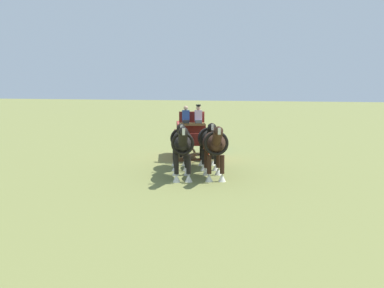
% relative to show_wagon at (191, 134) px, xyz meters
% --- Properties ---
extents(ground_plane, '(220.00, 220.00, 0.00)m').
position_rel_show_wagon_xyz_m(ground_plane, '(-0.15, -0.06, -1.27)').
color(ground_plane, olive).
extents(show_wagon, '(5.67, 3.10, 2.85)m').
position_rel_show_wagon_xyz_m(show_wagon, '(0.00, 0.00, 0.00)').
color(show_wagon, maroon).
rests_on(show_wagon, ground).
extents(draft_horse_rear_near, '(2.99, 1.74, 2.19)m').
position_rel_show_wagon_xyz_m(draft_horse_rear_near, '(3.01, 2.00, 0.06)').
color(draft_horse_rear_near, black).
rests_on(draft_horse_rear_near, ground).
extents(draft_horse_rear_off, '(2.97, 1.70, 2.17)m').
position_rel_show_wagon_xyz_m(draft_horse_rear_off, '(3.54, 0.81, 0.04)').
color(draft_horse_rear_off, black).
rests_on(draft_horse_rear_off, ground).
extents(draft_horse_lead_near, '(3.01, 1.73, 2.26)m').
position_rel_show_wagon_xyz_m(draft_horse_lead_near, '(5.41, 3.02, 0.12)').
color(draft_horse_lead_near, '#331E14').
rests_on(draft_horse_lead_near, ground).
extents(draft_horse_lead_off, '(3.05, 1.72, 2.25)m').
position_rel_show_wagon_xyz_m(draft_horse_lead_off, '(5.93, 1.83, 0.10)').
color(draft_horse_lead_off, black).
rests_on(draft_horse_lead_off, ground).
extents(sponsor_banner, '(3.17, 0.55, 1.10)m').
position_rel_show_wagon_xyz_m(sponsor_banner, '(-3.16, 0.49, -0.72)').
color(sponsor_banner, '#1959B2').
rests_on(sponsor_banner, ground).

